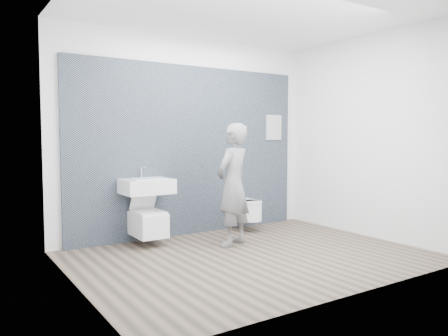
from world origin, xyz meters
TOP-DOWN VIEW (x-y plane):
  - ground at (0.00, 0.00)m, footprint 4.00×4.00m
  - room_shell at (0.00, 0.00)m, footprint 4.00×4.00m
  - tile_wall at (0.00, 1.47)m, footprint 3.60×0.06m
  - washbasin at (-0.80, 1.20)m, footprint 0.63×0.47m
  - toilet_square at (-0.80, 1.18)m, footprint 0.36×0.53m
  - toilet_rounded at (0.78, 1.17)m, footprint 0.32×0.54m
  - info_placard at (1.49, 1.43)m, footprint 0.30×0.03m
  - visitor at (0.12, 0.57)m, footprint 0.68×0.58m

SIDE VIEW (x-z plane):
  - ground at x=0.00m, z-range 0.00..0.00m
  - tile_wall at x=0.00m, z-range -1.20..1.20m
  - info_placard at x=1.49m, z-range -0.20..0.20m
  - toilet_square at x=-0.80m, z-range -0.04..0.62m
  - toilet_rounded at x=0.78m, z-range 0.16..0.46m
  - washbasin at x=-0.80m, z-range 0.53..1.00m
  - visitor at x=0.12m, z-range 0.00..1.57m
  - room_shell at x=0.00m, z-range -0.26..3.74m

